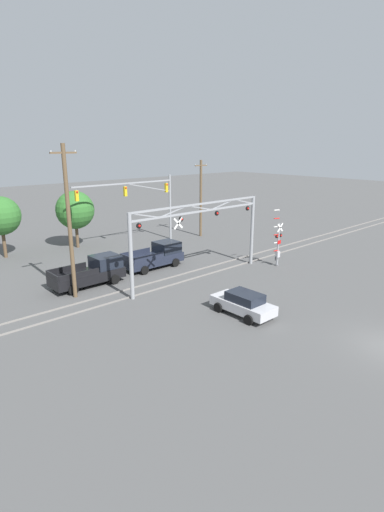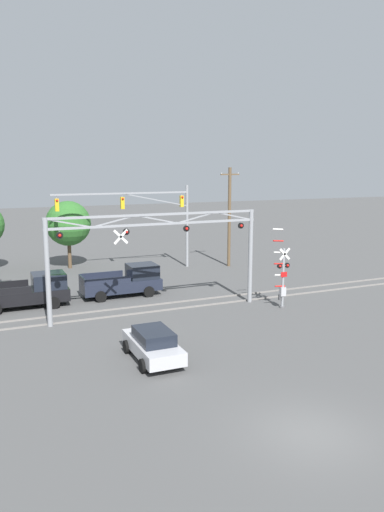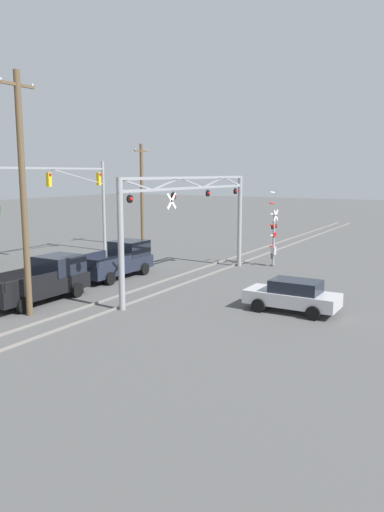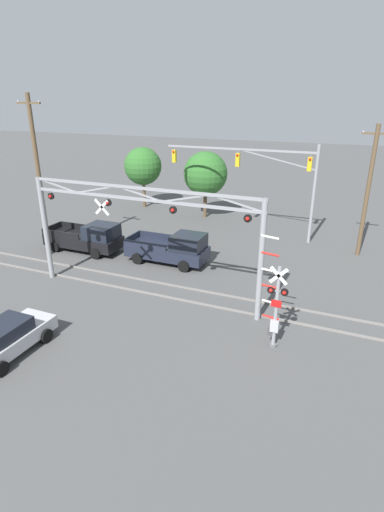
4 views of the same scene
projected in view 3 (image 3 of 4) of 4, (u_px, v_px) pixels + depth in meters
The scene contains 10 objects.
rail_track_near at pixel (188, 282), 28.81m from camera, with size 80.00×0.08×0.10m, color gray.
rail_track_far at pixel (167, 280), 29.53m from camera, with size 80.00×0.08×0.10m, color gray.
crossing_gantry at pixel (192, 212), 27.99m from camera, with size 13.09×0.30×6.10m.
crossing_signal_mast at pixel (273, 238), 33.82m from camera, with size 1.30×0.35×5.10m.
traffic_signal_span at pixel (76, 190), 37.57m from camera, with size 11.73×0.39×7.22m.
pickup_truck_lead at pixel (118, 261), 30.47m from camera, with size 5.38×2.36×2.10m.
pickup_truck_following at pixel (42, 281), 24.81m from camera, with size 5.55×2.36×2.10m.
sedan_waiting at pixel (293, 295), 22.78m from camera, with size 2.00×4.23×1.49m.
utility_pole_left at pixel (23, 194), 21.44m from camera, with size 1.80×0.28×10.52m.
utility_pole_right at pixel (142, 194), 42.65m from camera, with size 1.80×0.28×8.73m.
Camera 3 is at (-24.19, 1.07, 6.29)m, focal length 35.00 mm.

